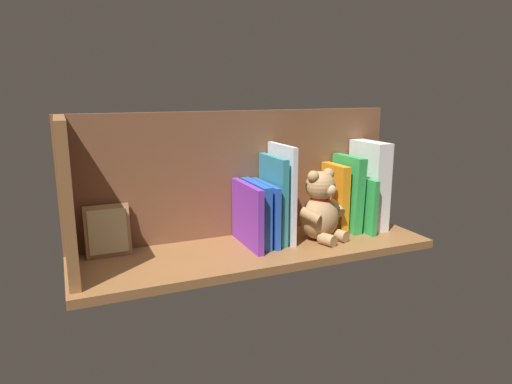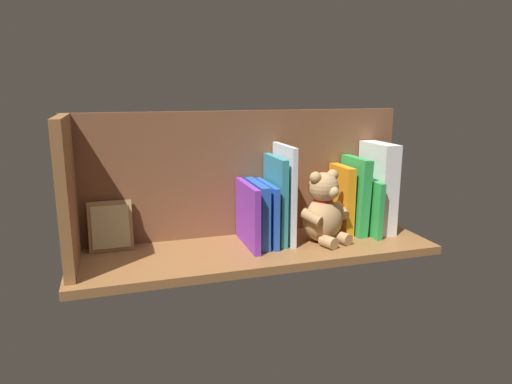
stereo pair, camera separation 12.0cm
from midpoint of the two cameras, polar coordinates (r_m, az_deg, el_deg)
name	(u,v)px [view 2 (the right image)]	position (r cm, az deg, el deg)	size (l,w,h in cm)	color
ground_plane	(256,250)	(125.07, 2.78, -7.31)	(96.11, 29.61, 2.20)	brown
shelf_back_panel	(243,174)	(131.51, 0.99, 2.28)	(96.11, 1.50, 35.76)	brown
shelf_side_divider	(67,194)	(112.90, -19.64, -0.23)	(2.40, 23.61, 35.76)	brown
dictionary_thick_white	(378,187)	(142.08, 17.24, 0.55)	(5.05, 14.86, 26.30)	white
book_0	(366,206)	(140.03, 15.91, -1.67)	(1.59, 17.14, 16.17)	green
book_1	(354,195)	(138.96, 14.56, -0.40)	(2.77, 13.98, 22.28)	green
book_2	(341,199)	(138.19, 13.04, -0.90)	(2.61, 12.05, 19.85)	orange
teddy_bear	(324,211)	(128.81, 11.07, -2.31)	(15.33, 15.29, 20.05)	tan
book_3	(284,193)	(127.29, 6.23, -0.19)	(1.35, 15.99, 26.87)	silver
book_4	(275,199)	(126.86, 5.13, -0.92)	(1.84, 15.58, 23.79)	teal
book_5	(267,213)	(126.22, 4.12, -2.63)	(1.49, 16.89, 16.73)	blue
book_6	(257,213)	(125.27, 2.87, -2.66)	(2.42, 16.69, 17.07)	blue
book_7	(248,215)	(123.31, 1.75, -2.88)	(1.65, 18.87, 17.12)	purple
picture_frame_leaning	(111,226)	(124.43, -15.01, -4.17)	(11.24, 4.10, 13.25)	#A87A4C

